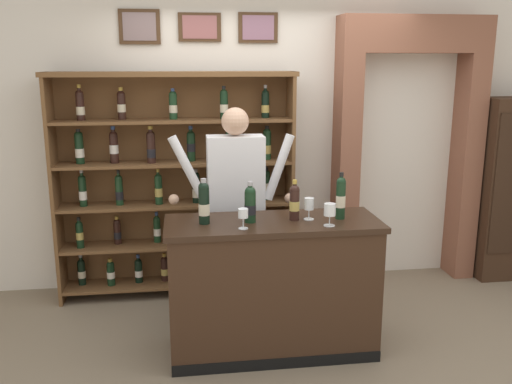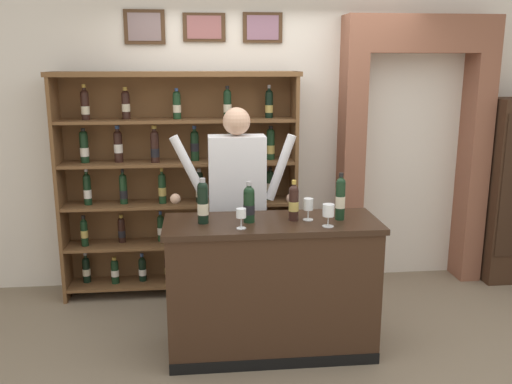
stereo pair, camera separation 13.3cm
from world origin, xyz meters
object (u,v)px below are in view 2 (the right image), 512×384
tasting_counter (272,287)px  wine_glass_spare (308,205)px  tasting_bottle_chianti (340,198)px  tasting_bottle_prosecco (249,204)px  tasting_bottle_grappa (294,202)px  tasting_bottle_bianco (203,202)px  wine_glass_left (328,212)px  shopkeeper (237,191)px  wine_shelf (179,180)px  wine_glass_right (241,215)px

tasting_counter → wine_glass_spare: wine_glass_spare is taller
tasting_bottle_chianti → wine_glass_spare: 0.23m
tasting_bottle_prosecco → tasting_bottle_grappa: (0.31, 0.01, 0.00)m
tasting_counter → tasting_bottle_prosecco: tasting_bottle_prosecco is taller
tasting_bottle_grappa → tasting_bottle_bianco: bearing=-179.6°
tasting_bottle_chianti → wine_glass_left: (-0.12, -0.16, -0.05)m
wine_glass_spare → tasting_bottle_chianti: bearing=-2.6°
shopkeeper → wine_glass_left: (0.56, -0.71, 0.01)m
wine_shelf → wine_glass_left: size_ratio=13.56×
tasting_bottle_bianco → wine_glass_spare: 0.73m
wine_glass_spare → tasting_bottle_prosecco: bearing=-178.9°
shopkeeper → tasting_bottle_bianco: bearing=-116.5°
tasting_bottle_chianti → tasting_bottle_prosecco: bearing=179.8°
wine_shelf → wine_glass_right: 1.39m
wine_glass_left → wine_glass_spare: bearing=121.1°
tasting_bottle_chianti → wine_glass_left: bearing=-127.1°
wine_glass_left → tasting_counter: bearing=154.8°
wine_glass_spare → wine_glass_left: bearing=-58.9°
wine_glass_spare → wine_glass_right: wine_glass_spare is taller
tasting_bottle_bianco → tasting_bottle_grappa: 0.63m
tasting_counter → tasting_bottle_chianti: 0.80m
tasting_counter → tasting_bottle_chianti: bearing=-1.0°
wine_glass_left → tasting_bottle_prosecco: bearing=162.6°
tasting_bottle_grappa → wine_glass_left: 0.27m
wine_shelf → tasting_counter: size_ratio=1.40×
wine_shelf → tasting_bottle_chianti: bearing=-45.6°
tasting_bottle_grappa → tasting_bottle_chianti: size_ratio=0.86×
tasting_counter → wine_glass_left: (0.35, -0.17, 0.59)m
wine_shelf → tasting_counter: bearing=-60.0°
wine_glass_left → tasting_bottle_bianco: bearing=168.4°
tasting_bottle_bianco → tasting_bottle_chianti: size_ratio=0.95×
tasting_counter → shopkeeper: 0.82m
shopkeeper → tasting_bottle_bianco: size_ratio=5.48×
tasting_bottle_chianti → wine_glass_spare: tasting_bottle_chianti is taller
tasting_counter → shopkeeper: (-0.20, 0.54, 0.58)m
wine_glass_right → wine_glass_left: size_ratio=0.89×
wine_shelf → tasting_bottle_prosecco: wine_shelf is taller
tasting_bottle_grappa → wine_glass_left: (0.20, -0.17, -0.03)m
tasting_bottle_chianti → wine_shelf: bearing=134.4°
shopkeeper → wine_glass_right: bearing=-91.8°
tasting_counter → wine_glass_spare: size_ratio=9.64×
tasting_counter → tasting_bottle_prosecco: (-0.16, -0.01, 0.62)m
tasting_bottle_chianti → shopkeeper: bearing=141.0°
wine_glass_spare → wine_glass_right: size_ratio=1.13×
tasting_bottle_chianti → wine_glass_right: bearing=-168.2°
wine_shelf → tasting_bottle_bianco: size_ratio=6.68×
shopkeeper → wine_glass_right: size_ratio=12.54×
tasting_counter → tasting_bottle_bianco: 0.79m
shopkeeper → wine_glass_left: bearing=-51.8°
shopkeeper → tasting_bottle_grappa: (0.36, -0.54, 0.04)m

